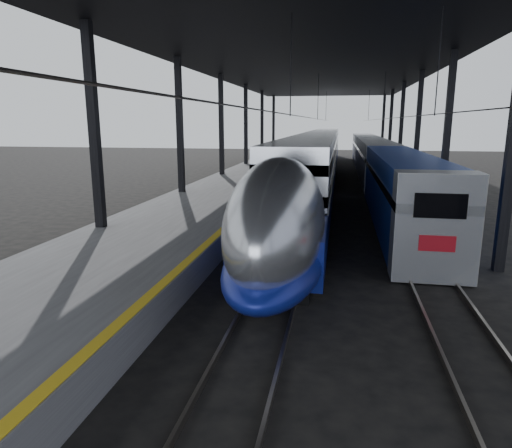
# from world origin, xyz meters

# --- Properties ---
(ground) EXTENTS (160.00, 160.00, 0.00)m
(ground) POSITION_xyz_m (0.00, 0.00, 0.00)
(ground) COLOR black
(ground) RESTS_ON ground
(platform) EXTENTS (6.00, 80.00, 1.00)m
(platform) POSITION_xyz_m (-3.50, 20.00, 0.50)
(platform) COLOR #4C4C4F
(platform) RESTS_ON ground
(yellow_strip) EXTENTS (0.30, 80.00, 0.01)m
(yellow_strip) POSITION_xyz_m (-0.70, 20.00, 1.00)
(yellow_strip) COLOR gold
(yellow_strip) RESTS_ON platform
(rails) EXTENTS (6.52, 80.00, 0.16)m
(rails) POSITION_xyz_m (4.50, 20.00, 0.08)
(rails) COLOR slate
(rails) RESTS_ON ground
(canopy) EXTENTS (18.00, 75.00, 9.47)m
(canopy) POSITION_xyz_m (1.90, 20.00, 9.12)
(canopy) COLOR black
(canopy) RESTS_ON ground
(tgv_train) EXTENTS (3.03, 65.20, 4.35)m
(tgv_train) POSITION_xyz_m (2.00, 29.30, 2.03)
(tgv_train) COLOR #AEB0B5
(tgv_train) RESTS_ON ground
(second_train) EXTENTS (2.67, 56.05, 3.68)m
(second_train) POSITION_xyz_m (7.00, 30.16, 1.86)
(second_train) COLOR navy
(second_train) RESTS_ON ground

